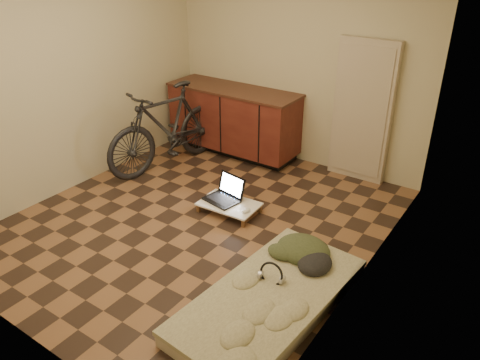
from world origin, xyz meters
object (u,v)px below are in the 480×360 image
Objects in this scene: bicycle at (167,123)px; lap_desk at (229,204)px; futon at (270,300)px; laptop at (225,195)px.

bicycle is 1.52m from lap_desk.
futon is 1.54m from lap_desk.
lap_desk is at bearing 142.52° from futon.
lap_desk is 1.56× the size of laptop.
futon is 2.75× the size of lap_desk.
bicycle is 1.01× the size of futon.
bicycle reaches higher than futon.
laptop is (-0.10, 0.05, 0.07)m from lap_desk.
futon is 4.30× the size of laptop.
lap_desk is at bearing -10.88° from bicycle.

